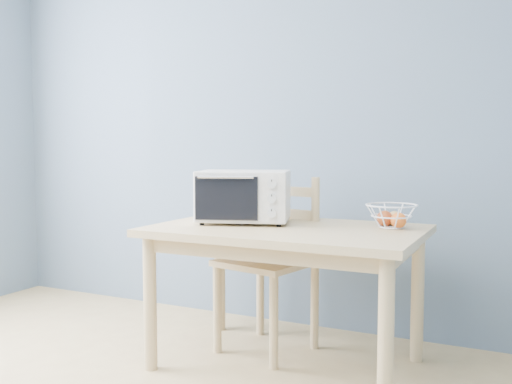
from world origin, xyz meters
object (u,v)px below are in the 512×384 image
at_px(toaster_oven, 240,195).
at_px(dining_table, 287,246).
at_px(dining_chair, 271,265).
at_px(fruit_basket, 392,216).

bearing_deg(toaster_oven, dining_table, -25.75).
distance_m(toaster_oven, dining_chair, 0.46).
distance_m(fruit_basket, dining_chair, 0.76).
height_order(dining_table, fruit_basket, fruit_basket).
height_order(fruit_basket, dining_chair, dining_chair).
xyz_separation_m(dining_table, toaster_oven, (-0.30, 0.04, 0.25)).
relative_size(dining_table, toaster_oven, 2.43).
bearing_deg(fruit_basket, dining_chair, -179.78).
distance_m(dining_table, fruit_basket, 0.57).
height_order(toaster_oven, dining_chair, toaster_oven).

